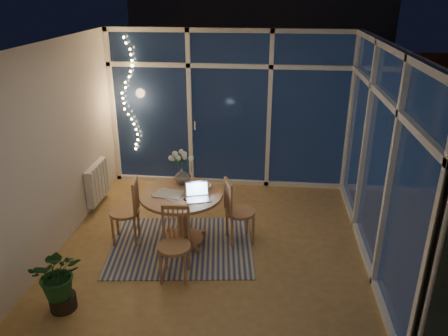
{
  "coord_description": "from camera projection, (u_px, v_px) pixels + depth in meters",
  "views": [
    {
      "loc": [
        0.65,
        -4.97,
        3.18
      ],
      "look_at": [
        0.09,
        0.25,
        0.99
      ],
      "focal_mm": 35.0,
      "sensor_mm": 36.0,
      "label": 1
    }
  ],
  "objects": [
    {
      "name": "floor",
      "position": [
        215.0,
        243.0,
        5.85
      ],
      "size": [
        4.0,
        4.0,
        0.0
      ],
      "primitive_type": "plane",
      "color": "olive",
      "rests_on": "ground"
    },
    {
      "name": "ceiling",
      "position": [
        213.0,
        43.0,
        4.85
      ],
      "size": [
        4.0,
        4.0,
        0.0
      ],
      "primitive_type": "plane",
      "color": "white",
      "rests_on": "wall_back"
    },
    {
      "name": "wall_back",
      "position": [
        230.0,
        110.0,
        7.19
      ],
      "size": [
        4.0,
        0.04,
        2.6
      ],
      "primitive_type": "cube",
      "color": "silver",
      "rests_on": "floor"
    },
    {
      "name": "wall_front",
      "position": [
        183.0,
        239.0,
        3.52
      ],
      "size": [
        4.0,
        0.04,
        2.6
      ],
      "primitive_type": "cube",
      "color": "silver",
      "rests_on": "floor"
    },
    {
      "name": "wall_left",
      "position": [
        58.0,
        147.0,
        5.55
      ],
      "size": [
        0.04,
        4.0,
        2.6
      ],
      "primitive_type": "cube",
      "color": "silver",
      "rests_on": "floor"
    },
    {
      "name": "wall_right",
      "position": [
        382.0,
        159.0,
        5.16
      ],
      "size": [
        0.04,
        4.0,
        2.6
      ],
      "primitive_type": "cube",
      "color": "silver",
      "rests_on": "floor"
    },
    {
      "name": "window_wall_back",
      "position": [
        229.0,
        111.0,
        7.15
      ],
      "size": [
        4.0,
        0.1,
        2.6
      ],
      "primitive_type": "cube",
      "color": "white",
      "rests_on": "floor"
    },
    {
      "name": "window_wall_right",
      "position": [
        378.0,
        159.0,
        5.16
      ],
      "size": [
        0.1,
        4.0,
        2.6
      ],
      "primitive_type": "cube",
      "color": "white",
      "rests_on": "floor"
    },
    {
      "name": "radiator",
      "position": [
        97.0,
        182.0,
        6.71
      ],
      "size": [
        0.1,
        0.7,
        0.58
      ],
      "primitive_type": "cube",
      "color": "silver",
      "rests_on": "wall_left"
    },
    {
      "name": "fairy_lights",
      "position": [
        129.0,
        96.0,
        7.15
      ],
      "size": [
        0.24,
        0.1,
        1.85
      ],
      "primitive_type": null,
      "color": "#F6C162",
      "rests_on": "window_wall_back"
    },
    {
      "name": "garden_patio",
      "position": [
        262.0,
        133.0,
        10.42
      ],
      "size": [
        12.0,
        6.0,
        0.1
      ],
      "primitive_type": "cube",
      "color": "black",
      "rests_on": "ground"
    },
    {
      "name": "garden_fence",
      "position": [
        243.0,
        88.0,
        10.56
      ],
      "size": [
        11.0,
        0.08,
        1.8
      ],
      "primitive_type": "cube",
      "color": "#392014",
      "rests_on": "ground"
    },
    {
      "name": "neighbour_roof",
      "position": [
        261.0,
        23.0,
        12.78
      ],
      "size": [
        7.0,
        3.0,
        2.2
      ],
      "primitive_type": "cube",
      "color": "#31353B",
      "rests_on": "ground"
    },
    {
      "name": "garden_shrubs",
      "position": [
        197.0,
        132.0,
        8.88
      ],
      "size": [
        0.9,
        0.9,
        0.9
      ],
      "primitive_type": "sphere",
      "color": "black",
      "rests_on": "ground"
    },
    {
      "name": "rug",
      "position": [
        182.0,
        246.0,
        5.78
      ],
      "size": [
        2.01,
        1.68,
        0.01
      ],
      "primitive_type": "cube",
      "rotation": [
        0.0,
        0.0,
        0.12
      ],
      "color": "beige",
      "rests_on": "floor"
    },
    {
      "name": "dining_table",
      "position": [
        182.0,
        218.0,
        5.74
      ],
      "size": [
        1.18,
        1.18,
        0.73
      ],
      "primitive_type": "cylinder",
      "rotation": [
        0.0,
        0.0,
        0.12
      ],
      "color": "#A77B4B",
      "rests_on": "floor"
    },
    {
      "name": "chair_left",
      "position": [
        124.0,
        211.0,
        5.74
      ],
      "size": [
        0.48,
        0.48,
        0.91
      ],
      "primitive_type": "cube",
      "rotation": [
        0.0,
        0.0,
        -1.43
      ],
      "color": "#A77B4B",
      "rests_on": "floor"
    },
    {
      "name": "chair_right",
      "position": [
        240.0,
        210.0,
        5.75
      ],
      "size": [
        0.54,
        0.54,
        0.91
      ],
      "primitive_type": "cube",
      "rotation": [
        0.0,
        0.0,
        1.91
      ],
      "color": "#A77B4B",
      "rests_on": "floor"
    },
    {
      "name": "chair_front",
      "position": [
        174.0,
        245.0,
        5.0
      ],
      "size": [
        0.42,
        0.42,
        0.88
      ],
      "primitive_type": "cube",
      "rotation": [
        0.0,
        0.0,
        0.03
      ],
      "color": "#A77B4B",
      "rests_on": "floor"
    },
    {
      "name": "laptop",
      "position": [
        198.0,
        192.0,
        5.4
      ],
      "size": [
        0.36,
        0.34,
        0.22
      ],
      "primitive_type": null,
      "rotation": [
        0.0,
        0.0,
        0.3
      ],
      "color": "#B8B7BC",
      "rests_on": "dining_table"
    },
    {
      "name": "flower_vase",
      "position": [
        182.0,
        176.0,
        5.85
      ],
      "size": [
        0.22,
        0.22,
        0.21
      ],
      "primitive_type": "imported",
      "rotation": [
        0.0,
        0.0,
        0.12
      ],
      "color": "silver",
      "rests_on": "dining_table"
    },
    {
      "name": "bowl",
      "position": [
        205.0,
        186.0,
        5.75
      ],
      "size": [
        0.17,
        0.17,
        0.04
      ],
      "primitive_type": "imported",
      "rotation": [
        0.0,
        0.0,
        0.12
      ],
      "color": "white",
      "rests_on": "dining_table"
    },
    {
      "name": "newspapers",
      "position": [
        167.0,
        193.0,
        5.59
      ],
      "size": [
        0.42,
        0.36,
        0.01
      ],
      "primitive_type": "cube",
      "rotation": [
        0.0,
        0.0,
        -0.3
      ],
      "color": "silver",
      "rests_on": "dining_table"
    },
    {
      "name": "phone",
      "position": [
        188.0,
        199.0,
        5.44
      ],
      "size": [
        0.13,
        0.1,
        0.01
      ],
      "primitive_type": "cube",
      "rotation": [
        0.0,
        0.0,
        0.47
      ],
      "color": "black",
      "rests_on": "dining_table"
    },
    {
      "name": "potted_plant",
      "position": [
        59.0,
        279.0,
        4.53
      ],
      "size": [
        0.66,
        0.62,
        0.76
      ],
      "primitive_type": "imported",
      "rotation": [
        0.0,
        0.0,
        0.33
      ],
      "color": "#19481F",
      "rests_on": "floor"
    }
  ]
}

